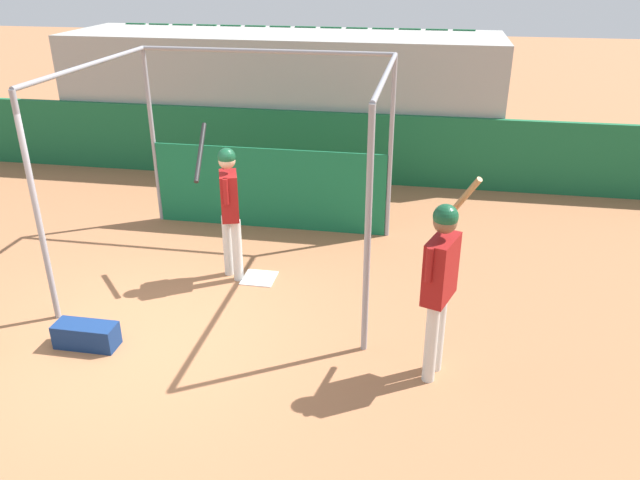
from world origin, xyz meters
The scene contains 8 objects.
ground_plane centered at (0.00, 0.00, 0.00)m, with size 60.00×60.00×0.00m, color #9E6642.
outfield_wall centered at (0.00, 5.77, 0.67)m, with size 24.00×0.12×1.34m.
bleacher_section centered at (0.00, 7.03, 1.31)m, with size 8.70×2.40×2.62m.
batting_cage centered at (0.61, 2.84, 1.17)m, with size 3.81×3.21×2.78m.
home_plate centered at (0.89, 1.62, 0.01)m, with size 0.44×0.44×0.02m.
player_batter centered at (0.53, 1.62, 1.11)m, with size 0.66×0.80×2.00m.
player_waiting centered at (3.24, -0.10, 1.18)m, with size 0.51×0.81×2.14m.
equipment_bag centered at (-0.59, -0.27, 0.14)m, with size 0.70×0.28×0.28m.
Camera 1 is at (3.03, -5.61, 4.04)m, focal length 35.00 mm.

